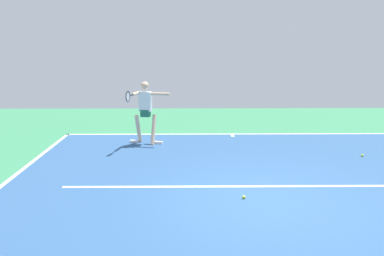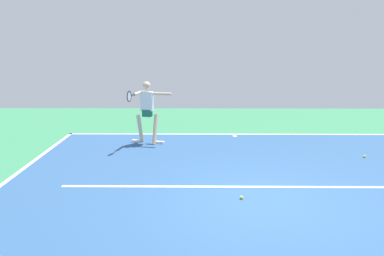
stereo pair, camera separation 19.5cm
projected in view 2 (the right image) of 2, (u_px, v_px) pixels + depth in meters
name	position (u px, v px, depth m)	size (l,w,h in m)	color
ground_plane	(261.00, 201.00, 7.43)	(20.96, 20.96, 0.00)	#388456
court_surface	(261.00, 201.00, 7.43)	(10.34, 11.04, 0.00)	#2D5484
court_line_baseline_near	(234.00, 134.00, 12.78)	(10.34, 0.10, 0.01)	white
court_line_service	(255.00, 187.00, 8.17)	(7.76, 0.10, 0.01)	white
court_line_centre_mark	(235.00, 136.00, 12.58)	(0.10, 0.30, 0.01)	white
tennis_player	(147.00, 108.00, 11.44)	(1.18, 1.23, 1.77)	beige
tennis_ball_centre_court	(242.00, 197.00, 7.53)	(0.07, 0.07, 0.07)	#C6E53D
tennis_ball_far_corner	(364.00, 156.00, 10.21)	(0.07, 0.07, 0.07)	#C6E53D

